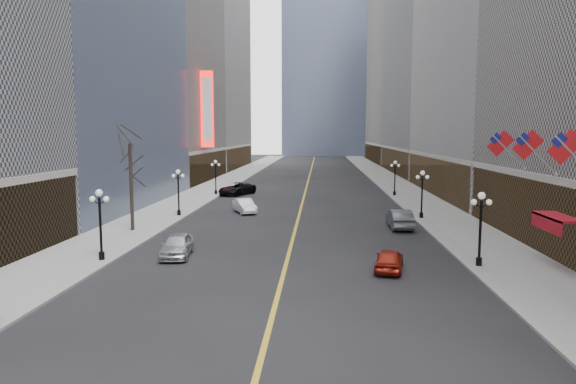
# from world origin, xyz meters

# --- Properties ---
(sidewalk_east) EXTENTS (6.00, 230.00, 0.15)m
(sidewalk_east) POSITION_xyz_m (14.00, 70.00, 0.07)
(sidewalk_east) COLOR gray
(sidewalk_east) RESTS_ON ground
(sidewalk_west) EXTENTS (6.00, 230.00, 0.15)m
(sidewalk_west) POSITION_xyz_m (-14.00, 70.00, 0.07)
(sidewalk_west) COLOR gray
(sidewalk_west) RESTS_ON ground
(lane_line) EXTENTS (0.25, 200.00, 0.02)m
(lane_line) POSITION_xyz_m (0.00, 80.00, 0.01)
(lane_line) COLOR gold
(lane_line) RESTS_ON ground
(bldg_east_c) EXTENTS (26.60, 40.60, 48.80)m
(bldg_east_c) POSITION_xyz_m (29.88, 106.00, 24.18)
(bldg_east_c) COLOR gray
(bldg_east_c) RESTS_ON ground
(bldg_east_d) EXTENTS (26.60, 46.60, 62.80)m
(bldg_east_d) POSITION_xyz_m (29.90, 149.00, 31.17)
(bldg_east_d) COLOR gray
(bldg_east_d) RESTS_ON ground
(bldg_west_c) EXTENTS (26.60, 30.60, 50.80)m
(bldg_west_c) POSITION_xyz_m (-29.88, 87.00, 25.19)
(bldg_west_c) COLOR gray
(bldg_west_c) RESTS_ON ground
(bldg_west_d) EXTENTS (26.60, 38.60, 72.80)m
(bldg_west_d) POSITION_xyz_m (-29.92, 121.00, 36.17)
(bldg_west_d) COLOR silver
(bldg_west_d) RESTS_ON ground
(streetlamp_east_1) EXTENTS (1.26, 0.44, 4.52)m
(streetlamp_east_1) POSITION_xyz_m (11.80, 30.00, 2.90)
(streetlamp_east_1) COLOR black
(streetlamp_east_1) RESTS_ON sidewalk_east
(streetlamp_east_2) EXTENTS (1.26, 0.44, 4.52)m
(streetlamp_east_2) POSITION_xyz_m (11.80, 48.00, 2.90)
(streetlamp_east_2) COLOR black
(streetlamp_east_2) RESTS_ON sidewalk_east
(streetlamp_east_3) EXTENTS (1.26, 0.44, 4.52)m
(streetlamp_east_3) POSITION_xyz_m (11.80, 66.00, 2.90)
(streetlamp_east_3) COLOR black
(streetlamp_east_3) RESTS_ON sidewalk_east
(streetlamp_west_1) EXTENTS (1.26, 0.44, 4.52)m
(streetlamp_west_1) POSITION_xyz_m (-11.80, 30.00, 2.90)
(streetlamp_west_1) COLOR black
(streetlamp_west_1) RESTS_ON sidewalk_west
(streetlamp_west_2) EXTENTS (1.26, 0.44, 4.52)m
(streetlamp_west_2) POSITION_xyz_m (-11.80, 48.00, 2.90)
(streetlamp_west_2) COLOR black
(streetlamp_west_2) RESTS_ON sidewalk_west
(streetlamp_west_3) EXTENTS (1.26, 0.44, 4.52)m
(streetlamp_west_3) POSITION_xyz_m (-11.80, 66.00, 2.90)
(streetlamp_west_3) COLOR black
(streetlamp_west_3) RESTS_ON sidewalk_west
(flag_3) EXTENTS (2.87, 0.12, 2.87)m
(flag_3) POSITION_xyz_m (15.31, 27.00, 7.29)
(flag_3) COLOR #B2B2B7
(flag_3) RESTS_ON ground
(flag_4) EXTENTS (2.87, 0.12, 2.87)m
(flag_4) POSITION_xyz_m (15.31, 32.00, 7.29)
(flag_4) COLOR #B2B2B7
(flag_4) RESTS_ON ground
(flag_5) EXTENTS (2.87, 0.12, 2.87)m
(flag_5) POSITION_xyz_m (15.31, 37.00, 7.29)
(flag_5) COLOR #B2B2B7
(flag_5) RESTS_ON ground
(awning_c) EXTENTS (1.40, 4.00, 0.93)m
(awning_c) POSITION_xyz_m (16.11, 30.00, 3.08)
(awning_c) COLOR maroon
(awning_c) RESTS_ON ground
(theatre_marquee) EXTENTS (2.00, 0.55, 12.00)m
(theatre_marquee) POSITION_xyz_m (-15.88, 80.00, 12.00)
(theatre_marquee) COLOR red
(theatre_marquee) RESTS_ON ground
(tree_west_far) EXTENTS (3.60, 3.60, 7.92)m
(tree_west_far) POSITION_xyz_m (-13.50, 40.00, 6.24)
(tree_west_far) COLOR #2D231C
(tree_west_far) RESTS_ON sidewalk_west
(car_nb_near) EXTENTS (2.30, 4.72, 1.55)m
(car_nb_near) POSITION_xyz_m (-7.38, 31.71, 0.77)
(car_nb_near) COLOR #B9BDC2
(car_nb_near) RESTS_ON ground
(car_nb_mid) EXTENTS (3.20, 4.67, 1.46)m
(car_nb_mid) POSITION_xyz_m (-5.70, 50.88, 0.73)
(car_nb_mid) COLOR silver
(car_nb_mid) RESTS_ON ground
(car_nb_far) EXTENTS (5.02, 6.60, 1.66)m
(car_nb_far) POSITION_xyz_m (-9.00, 66.34, 0.83)
(car_nb_far) COLOR black
(car_nb_far) RESTS_ON ground
(car_sb_mid) EXTENTS (2.30, 4.18, 1.35)m
(car_sb_mid) POSITION_xyz_m (6.26, 29.05, 0.67)
(car_sb_mid) COLOR maroon
(car_sb_mid) RESTS_ON ground
(car_sb_far) EXTENTS (1.79, 5.08, 1.67)m
(car_sb_far) POSITION_xyz_m (9.00, 43.05, 0.83)
(car_sb_far) COLOR #505558
(car_sb_far) RESTS_ON ground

